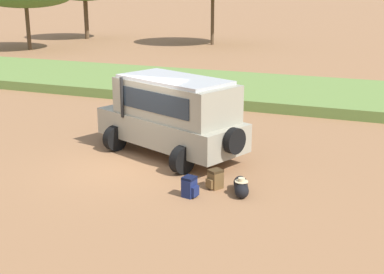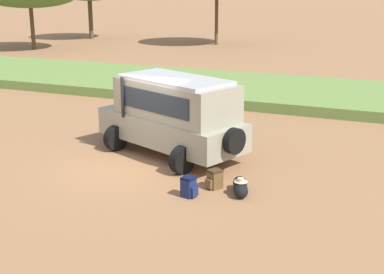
% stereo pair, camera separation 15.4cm
% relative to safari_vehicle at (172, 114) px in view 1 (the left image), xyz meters
% --- Properties ---
extents(ground_plane, '(320.00, 320.00, 0.00)m').
position_rel_safari_vehicle_xyz_m(ground_plane, '(-0.64, -1.41, -1.29)').
color(ground_plane, '#936642').
extents(grass_bank, '(120.00, 7.00, 0.44)m').
position_rel_safari_vehicle_xyz_m(grass_bank, '(-0.64, 9.87, -1.07)').
color(grass_bank, olive).
rests_on(grass_bank, ground_plane).
extents(safari_vehicle, '(5.39, 3.81, 2.44)m').
position_rel_safari_vehicle_xyz_m(safari_vehicle, '(0.00, 0.00, 0.00)').
color(safari_vehicle, gray).
rests_on(safari_vehicle, ground_plane).
extents(backpack_beside_front_wheel, '(0.43, 0.38, 0.53)m').
position_rel_safari_vehicle_xyz_m(backpack_beside_front_wheel, '(1.75, -2.93, -1.04)').
color(backpack_beside_front_wheel, navy).
rests_on(backpack_beside_front_wheel, ground_plane).
extents(backpack_cluster_center, '(0.44, 0.48, 0.51)m').
position_rel_safari_vehicle_xyz_m(backpack_cluster_center, '(2.15, -2.15, -1.05)').
color(backpack_cluster_center, brown).
rests_on(backpack_cluster_center, ground_plane).
extents(duffel_bag_low_black_case, '(0.56, 0.94, 0.46)m').
position_rel_safari_vehicle_xyz_m(duffel_bag_low_black_case, '(2.89, -2.26, -1.11)').
color(duffel_bag_low_black_case, black).
rests_on(duffel_bag_low_black_case, ground_plane).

